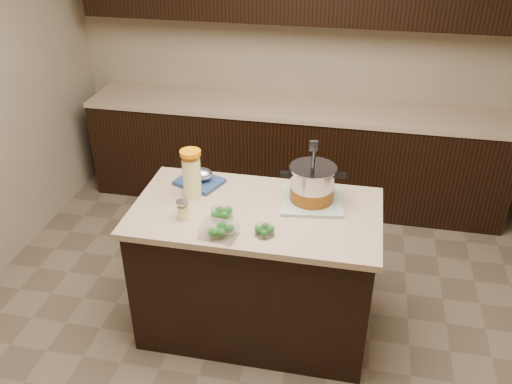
% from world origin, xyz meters
% --- Properties ---
extents(ground_plane, '(4.00, 4.00, 0.00)m').
position_xyz_m(ground_plane, '(0.00, 0.00, 0.00)').
color(ground_plane, brown).
rests_on(ground_plane, ground).
extents(room_shell, '(4.04, 4.04, 2.72)m').
position_xyz_m(room_shell, '(0.00, 0.00, 1.71)').
color(room_shell, tan).
rests_on(room_shell, ground).
extents(back_cabinets, '(3.60, 0.63, 2.33)m').
position_xyz_m(back_cabinets, '(0.00, 1.74, 0.94)').
color(back_cabinets, black).
rests_on(back_cabinets, ground).
extents(island, '(1.46, 0.81, 0.90)m').
position_xyz_m(island, '(0.00, 0.00, 0.45)').
color(island, black).
rests_on(island, ground).
extents(dish_towel, '(0.41, 0.41, 0.02)m').
position_xyz_m(dish_towel, '(0.31, 0.15, 0.91)').
color(dish_towel, '#537851').
rests_on(dish_towel, island).
extents(stock_pot, '(0.39, 0.31, 0.39)m').
position_xyz_m(stock_pot, '(0.31, 0.15, 1.01)').
color(stock_pot, '#B7B7BC').
rests_on(stock_pot, dish_towel).
extents(lemonade_pitcher, '(0.15, 0.15, 0.30)m').
position_xyz_m(lemonade_pitcher, '(-0.41, 0.08, 1.04)').
color(lemonade_pitcher, '#F0EE92').
rests_on(lemonade_pitcher, island).
extents(mason_jar, '(0.08, 0.08, 0.12)m').
position_xyz_m(mason_jar, '(-0.39, -0.17, 0.95)').
color(mason_jar, '#F0EE92').
rests_on(mason_jar, island).
extents(broccoli_tub_left, '(0.16, 0.16, 0.06)m').
position_xyz_m(broccoli_tub_left, '(-0.17, -0.13, 0.93)').
color(broccoli_tub_left, silver).
rests_on(broccoli_tub_left, island).
extents(broccoli_tub_right, '(0.13, 0.13, 0.05)m').
position_xyz_m(broccoli_tub_right, '(0.10, -0.24, 0.92)').
color(broccoli_tub_right, silver).
rests_on(broccoli_tub_right, island).
extents(broccoli_tub_rect, '(0.21, 0.16, 0.07)m').
position_xyz_m(broccoli_tub_rect, '(-0.14, -0.31, 0.93)').
color(broccoli_tub_rect, silver).
rests_on(broccoli_tub_rect, island).
extents(blue_tray, '(0.33, 0.30, 0.10)m').
position_xyz_m(blue_tray, '(-0.41, 0.23, 0.94)').
color(blue_tray, navy).
rests_on(blue_tray, island).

